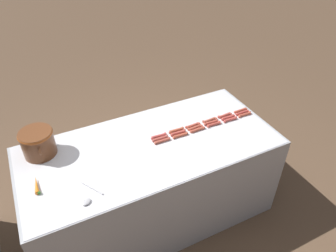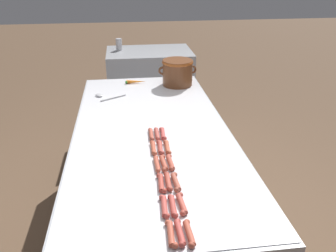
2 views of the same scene
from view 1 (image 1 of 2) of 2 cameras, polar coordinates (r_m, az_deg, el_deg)
The scene contains 23 objects.
ground_plane at distance 3.32m, azimuth -2.62°, elevation -15.09°, with size 20.00×20.00×0.00m, color brown.
griddle_counter at distance 2.99m, azimuth -2.86°, elevation -9.88°, with size 0.99×2.17×0.89m.
hot_dog_0 at distance 3.09m, azimuth 13.58°, elevation 2.01°, with size 0.03×0.15×0.03m.
hot_dog_1 at distance 2.99m, azimuth 11.09°, elevation 1.15°, with size 0.03×0.15×0.03m.
hot_dog_2 at distance 2.91m, azimuth 8.23°, elevation 0.31°, with size 0.03×0.15×0.03m.
hot_dog_3 at distance 2.83m, azimuth 5.31°, elevation -0.66°, with size 0.03×0.15×0.03m.
hot_dog_4 at distance 2.75m, azimuth 2.22°, elevation -1.69°, with size 0.03×0.15×0.03m.
hot_dog_5 at distance 2.69m, azimuth -1.02°, elevation -2.68°, with size 0.03×0.15×0.03m.
hot_dog_6 at distance 3.11m, azimuth 13.16°, elevation 2.35°, with size 0.03×0.15×0.03m.
hot_dog_7 at distance 3.01m, azimuth 10.70°, elevation 1.53°, with size 0.03×0.15×0.03m.
hot_dog_8 at distance 2.93m, azimuth 7.72°, elevation 0.64°, with size 0.03×0.15×0.03m.
hot_dog_9 at distance 2.85m, azimuth 4.88°, elevation -0.28°, with size 0.04×0.15×0.03m.
hot_dog_10 at distance 2.78m, azimuth 1.83°, elevation -1.23°, with size 0.03×0.15×0.03m.
hot_dog_11 at distance 2.72m, azimuth -1.40°, elevation -2.25°, with size 0.03×0.15×0.03m.
hot_dog_12 at distance 3.13m, azimuth 12.88°, elevation 2.73°, with size 0.03×0.15×0.03m.
hot_dog_13 at distance 3.04m, azimuth 10.12°, elevation 1.89°, with size 0.04×0.15×0.03m.
hot_dog_14 at distance 2.95m, azimuth 7.49°, elevation 1.06°, with size 0.04×0.15×0.03m.
hot_dog_15 at distance 2.87m, azimuth 4.46°, elevation 0.10°, with size 0.03×0.15×0.03m.
hot_dog_16 at distance 2.81m, azimuth 1.49°, elevation -0.76°, with size 0.03×0.15×0.03m.
hot_dog_17 at distance 2.74m, azimuth -1.68°, elevation -1.81°, with size 0.03×0.15×0.03m.
bean_pot at distance 2.72m, azimuth -22.33°, elevation -2.63°, with size 0.33×0.27×0.22m.
serving_spoon at distance 2.33m, azimuth -14.11°, elevation -12.25°, with size 0.25×0.17×0.02m.
carrot at distance 2.51m, azimuth -22.49°, elevation -9.79°, with size 0.18×0.04×0.03m.
Camera 1 is at (-1.88, 0.77, 2.63)m, focal length 34.01 mm.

